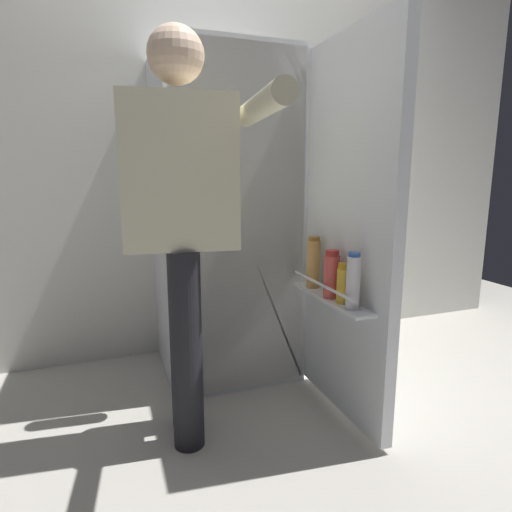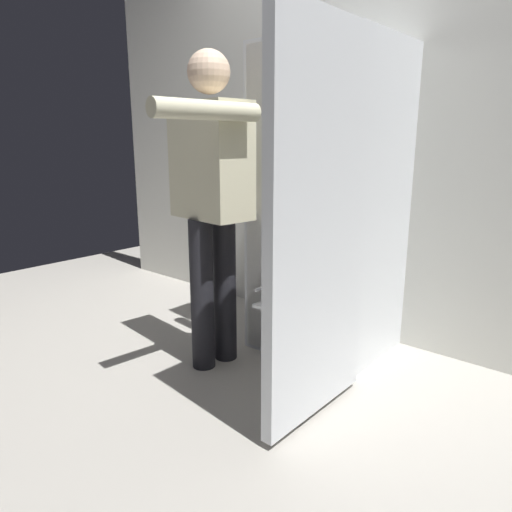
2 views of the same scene
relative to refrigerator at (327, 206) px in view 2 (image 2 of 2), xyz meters
name	(u,v)px [view 2 (image 2 of 2)]	position (x,y,z in m)	size (l,w,h in m)	color
ground_plane	(262,380)	(-0.03, -0.51, -0.82)	(6.04, 6.04, 0.00)	#B7B2A8
kitchen_wall	(365,112)	(-0.03, 0.41, 0.50)	(4.40, 0.10, 2.65)	silver
refrigerator	(327,206)	(0.00, 0.00, 0.00)	(0.73, 1.28, 1.65)	silver
person	(213,187)	(-0.34, -0.51, 0.12)	(0.53, 0.75, 1.58)	black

